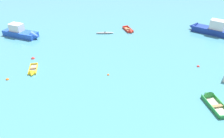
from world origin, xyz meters
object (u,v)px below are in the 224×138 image
object	(u,v)px
kayak_grey_back_row_right	(105,33)
mooring_buoy_far_field	(198,67)
rowboat_yellow_near_camera	(32,72)
mooring_buoy_outer_edge	(33,59)
mooring_buoy_between_boats_left	(7,80)
rowboat_red_outer_left	(130,31)
rowboat_green_distant_center	(210,99)
mooring_buoy_trailing	(108,75)
motor_launch_deep_blue_midfield_right	(210,29)
motor_launch_blue_foreground_center	(22,33)

from	to	relation	value
kayak_grey_back_row_right	mooring_buoy_far_field	xyz separation A→B (m)	(11.75, -10.83, -0.14)
rowboat_yellow_near_camera	mooring_buoy_outer_edge	size ratio (longest dim) A/B	6.19
kayak_grey_back_row_right	rowboat_yellow_near_camera	xyz separation A→B (m)	(-8.48, -12.03, -0.02)
mooring_buoy_between_boats_left	mooring_buoy_outer_edge	bearing A→B (deg)	73.06
mooring_buoy_far_field	mooring_buoy_outer_edge	distance (m)	21.31
rowboat_red_outer_left	mooring_buoy_outer_edge	bearing A→B (deg)	-146.11
rowboat_green_distant_center	mooring_buoy_trailing	distance (m)	11.24
rowboat_red_outer_left	motor_launch_deep_blue_midfield_right	world-z (taller)	motor_launch_deep_blue_midfield_right
rowboat_green_distant_center	motor_launch_blue_foreground_center	world-z (taller)	motor_launch_blue_foreground_center
rowboat_green_distant_center	mooring_buoy_trailing	xyz separation A→B (m)	(-10.13, 4.86, -0.18)
motor_launch_deep_blue_midfield_right	mooring_buoy_trailing	bearing A→B (deg)	-143.04
kayak_grey_back_row_right	motor_launch_blue_foreground_center	xyz separation A→B (m)	(-13.07, -1.05, 0.52)
rowboat_red_outer_left	kayak_grey_back_row_right	bearing A→B (deg)	-170.71
rowboat_green_distant_center	mooring_buoy_far_field	size ratio (longest dim) A/B	10.80
mooring_buoy_far_field	mooring_buoy_outer_edge	xyz separation A→B (m)	(-21.18, 2.39, 0.00)
motor_launch_blue_foreground_center	rowboat_red_outer_left	bearing A→B (deg)	5.72
rowboat_red_outer_left	motor_launch_blue_foreground_center	xyz separation A→B (m)	(-17.20, -1.72, 0.51)
motor_launch_blue_foreground_center	rowboat_yellow_near_camera	world-z (taller)	motor_launch_blue_foreground_center
motor_launch_blue_foreground_center	mooring_buoy_far_field	world-z (taller)	motor_launch_blue_foreground_center
kayak_grey_back_row_right	rowboat_red_outer_left	distance (m)	4.19
rowboat_red_outer_left	mooring_buoy_trailing	size ratio (longest dim) A/B	11.14
kayak_grey_back_row_right	mooring_buoy_trailing	xyz separation A→B (m)	(0.53, -12.57, -0.14)
mooring_buoy_far_field	mooring_buoy_trailing	xyz separation A→B (m)	(-11.22, -1.75, 0.00)
kayak_grey_back_row_right	rowboat_red_outer_left	world-z (taller)	rowboat_red_outer_left
kayak_grey_back_row_right	mooring_buoy_between_boats_left	distance (m)	17.27
mooring_buoy_outer_edge	mooring_buoy_between_boats_left	xyz separation A→B (m)	(-1.51, -4.94, 0.00)
rowboat_red_outer_left	motor_launch_deep_blue_midfield_right	bearing A→B (deg)	-2.95
rowboat_green_distant_center	mooring_buoy_trailing	world-z (taller)	rowboat_green_distant_center
rowboat_yellow_near_camera	kayak_grey_back_row_right	bearing A→B (deg)	54.83
rowboat_red_outer_left	rowboat_yellow_near_camera	world-z (taller)	rowboat_red_outer_left
kayak_grey_back_row_right	rowboat_green_distant_center	size ratio (longest dim) A/B	0.78
motor_launch_deep_blue_midfield_right	rowboat_yellow_near_camera	size ratio (longest dim) A/B	2.27
mooring_buoy_far_field	rowboat_green_distant_center	bearing A→B (deg)	-99.36
motor_launch_deep_blue_midfield_right	kayak_grey_back_row_right	bearing A→B (deg)	-179.99
rowboat_yellow_near_camera	mooring_buoy_between_boats_left	world-z (taller)	rowboat_yellow_near_camera
mooring_buoy_outer_edge	rowboat_red_outer_left	bearing A→B (deg)	33.89
mooring_buoy_between_boats_left	mooring_buoy_trailing	distance (m)	11.49
rowboat_red_outer_left	mooring_buoy_outer_edge	distance (m)	16.34
kayak_grey_back_row_right	rowboat_yellow_near_camera	bearing A→B (deg)	-125.17
kayak_grey_back_row_right	rowboat_yellow_near_camera	world-z (taller)	rowboat_yellow_near_camera
rowboat_yellow_near_camera	mooring_buoy_outer_edge	xyz separation A→B (m)	(-0.95, 3.59, -0.12)
rowboat_green_distant_center	motor_launch_deep_blue_midfield_right	bearing A→B (deg)	69.32
rowboat_red_outer_left	motor_launch_blue_foreground_center	world-z (taller)	motor_launch_blue_foreground_center
kayak_grey_back_row_right	mooring_buoy_between_boats_left	world-z (taller)	kayak_grey_back_row_right
rowboat_red_outer_left	mooring_buoy_trailing	distance (m)	13.73
kayak_grey_back_row_right	mooring_buoy_far_field	distance (m)	15.98
mooring_buoy_between_boats_left	kayak_grey_back_row_right	bearing A→B (deg)	50.74
mooring_buoy_far_field	kayak_grey_back_row_right	bearing A→B (deg)	137.34
motor_launch_deep_blue_midfield_right	mooring_buoy_far_field	world-z (taller)	motor_launch_deep_blue_midfield_right
rowboat_red_outer_left	rowboat_yellow_near_camera	bearing A→B (deg)	-134.79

